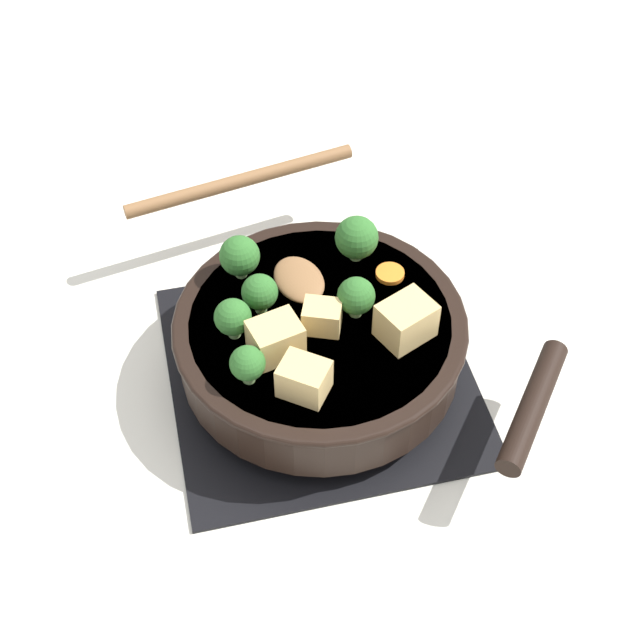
{
  "coord_description": "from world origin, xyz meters",
  "views": [
    {
      "loc": [
        -0.13,
        -0.56,
        0.74
      ],
      "look_at": [
        0.0,
        0.0,
        0.09
      ],
      "focal_mm": 50.0,
      "sensor_mm": 36.0,
      "label": 1
    }
  ],
  "objects": [
    {
      "name": "ground_plane",
      "position": [
        0.0,
        0.0,
        0.0
      ],
      "size": [
        2.4,
        2.4,
        0.0
      ],
      "primitive_type": "plane",
      "color": "silver"
    },
    {
      "name": "front_burner_grate",
      "position": [
        0.0,
        0.0,
        0.01
      ],
      "size": [
        0.31,
        0.31,
        0.03
      ],
      "color": "black",
      "rests_on": "ground_plane"
    },
    {
      "name": "skillet_pan",
      "position": [
        0.0,
        -0.0,
        0.06
      ],
      "size": [
        0.37,
        0.35,
        0.06
      ],
      "color": "black",
      "rests_on": "front_burner_grate"
    },
    {
      "name": "wooden_spoon",
      "position": [
        -0.03,
        0.15,
        0.09
      ],
      "size": [
        0.27,
        0.24,
        0.02
      ],
      "color": "brown",
      "rests_on": "skillet_pan"
    },
    {
      "name": "tofu_cube_center_large",
      "position": [
        -0.03,
        -0.08,
        0.1
      ],
      "size": [
        0.06,
        0.05,
        0.03
      ],
      "primitive_type": "cube",
      "rotation": [
        0.0,
        0.0,
        5.65
      ],
      "color": "#DBB770",
      "rests_on": "skillet_pan"
    },
    {
      "name": "tofu_cube_near_handle",
      "position": [
        0.08,
        -0.04,
        0.11
      ],
      "size": [
        0.06,
        0.06,
        0.04
      ],
      "primitive_type": "cube",
      "rotation": [
        0.0,
        0.0,
        3.56
      ],
      "color": "#DBB770",
      "rests_on": "skillet_pan"
    },
    {
      "name": "tofu_cube_east_chunk",
      "position": [
        -0.05,
        -0.03,
        0.1
      ],
      "size": [
        0.05,
        0.05,
        0.04
      ],
      "primitive_type": "cube",
      "rotation": [
        0.0,
        0.0,
        3.39
      ],
      "color": "#DBB770",
      "rests_on": "skillet_pan"
    },
    {
      "name": "tofu_cube_west_chunk",
      "position": [
        0.0,
        -0.01,
        0.1
      ],
      "size": [
        0.04,
        0.04,
        0.03
      ],
      "primitive_type": "cube",
      "rotation": [
        0.0,
        0.0,
        5.91
      ],
      "color": "#DBB770",
      "rests_on": "skillet_pan"
    },
    {
      "name": "broccoli_floret_near_spoon",
      "position": [
        0.06,
        0.08,
        0.11
      ],
      "size": [
        0.04,
        0.04,
        0.05
      ],
      "color": "#709956",
      "rests_on": "skillet_pan"
    },
    {
      "name": "broccoli_floret_center_top",
      "position": [
        0.04,
        0.0,
        0.11
      ],
      "size": [
        0.04,
        0.04,
        0.04
      ],
      "color": "#709956",
      "rests_on": "skillet_pan"
    },
    {
      "name": "broccoli_floret_east_rim",
      "position": [
        -0.05,
        0.03,
        0.11
      ],
      "size": [
        0.04,
        0.04,
        0.04
      ],
      "color": "#709956",
      "rests_on": "skillet_pan"
    },
    {
      "name": "broccoli_floret_west_rim",
      "position": [
        -0.08,
        0.0,
        0.11
      ],
      "size": [
        0.04,
        0.04,
        0.04
      ],
      "color": "#709956",
      "rests_on": "skillet_pan"
    },
    {
      "name": "broccoli_floret_north_edge",
      "position": [
        -0.06,
        0.08,
        0.11
      ],
      "size": [
        0.04,
        0.04,
        0.05
      ],
      "color": "#709956",
      "rests_on": "skillet_pan"
    },
    {
      "name": "broccoli_floret_south_cluster",
      "position": [
        -0.08,
        -0.06,
        0.11
      ],
      "size": [
        0.03,
        0.03,
        0.04
      ],
      "color": "#709956",
      "rests_on": "skillet_pan"
    },
    {
      "name": "carrot_slice_orange_thin",
      "position": [
        0.08,
        0.04,
        0.09
      ],
      "size": [
        0.03,
        0.03,
        0.01
      ],
      "primitive_type": "cylinder",
      "color": "orange",
      "rests_on": "skillet_pan"
    },
    {
      "name": "carrot_slice_near_center",
      "position": [
        0.09,
        -0.0,
        0.09
      ],
      "size": [
        0.02,
        0.02,
        0.01
      ],
      "primitive_type": "cylinder",
      "color": "orange",
      "rests_on": "skillet_pan"
    }
  ]
}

